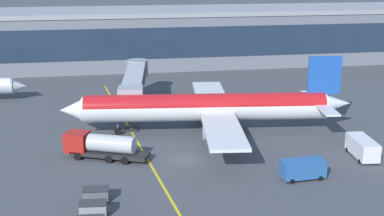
% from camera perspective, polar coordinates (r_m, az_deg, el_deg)
% --- Properties ---
extents(ground_plane, '(700.00, 700.00, 0.00)m').
position_cam_1_polar(ground_plane, '(64.05, -0.86, -5.90)').
color(ground_plane, '#47494F').
extents(apron_lead_in_line, '(10.43, 79.39, 0.01)m').
position_cam_1_polar(apron_lead_in_line, '(65.41, -5.24, -5.48)').
color(apron_lead_in_line, yellow).
rests_on(apron_lead_in_line, ground_plane).
extents(terminal_building, '(198.76, 22.20, 13.24)m').
position_cam_1_polar(terminal_building, '(123.69, -4.52, 8.04)').
color(terminal_building, slate).
rests_on(terminal_building, ground_plane).
extents(main_airliner, '(42.20, 33.64, 11.19)m').
position_cam_1_polar(main_airliner, '(72.69, 1.76, 0.11)').
color(main_airliner, white).
rests_on(main_airliner, ground_plane).
extents(jet_bridge, '(6.25, 24.33, 6.66)m').
position_cam_1_polar(jet_bridge, '(84.82, -6.48, 3.07)').
color(jet_bridge, '#B2B7BC').
rests_on(jet_bridge, ground_plane).
extents(fuel_tanker, '(10.93, 6.46, 3.25)m').
position_cam_1_polar(fuel_tanker, '(64.96, -10.26, -4.19)').
color(fuel_tanker, '#232326').
rests_on(fuel_tanker, ground_plane).
extents(crew_van, '(5.13, 2.44, 2.30)m').
position_cam_1_polar(crew_van, '(59.66, 12.54, -6.65)').
color(crew_van, '#285B9E').
rests_on(crew_van, ground_plane).
extents(lavatory_truck, '(2.74, 5.96, 2.50)m').
position_cam_1_polar(lavatory_truck, '(68.05, 18.67, -4.15)').
color(lavatory_truck, white).
rests_on(lavatory_truck, ground_plane).
extents(baggage_cart_3, '(2.76, 1.79, 1.48)m').
position_cam_1_polar(baggage_cart_3, '(51.40, -11.10, -11.10)').
color(baggage_cart_3, gray).
rests_on(baggage_cart_3, ground_plane).
extents(baggage_cart_4, '(2.76, 1.79, 1.48)m').
position_cam_1_polar(baggage_cart_4, '(54.25, -10.79, -9.56)').
color(baggage_cart_4, '#595B60').
rests_on(baggage_cart_4, ground_plane).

